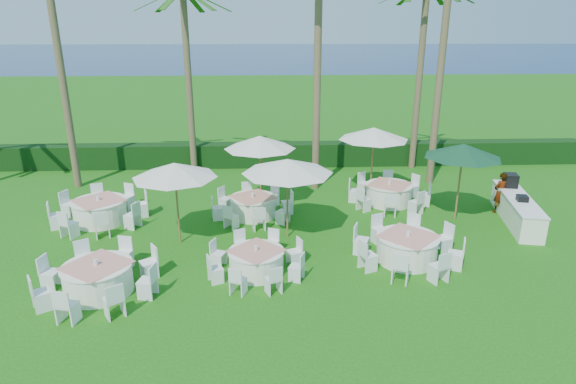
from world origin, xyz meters
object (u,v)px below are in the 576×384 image
(umbrella_b, at_px, (287,166))
(buffet_table, at_px, (516,208))
(banquet_table_d, at_px, (100,210))
(staff_person, at_px, (500,193))
(banquet_table_e, at_px, (253,206))
(banquet_table_c, at_px, (407,248))
(umbrella_a, at_px, (175,170))
(umbrella_c, at_px, (260,142))
(banquet_table_b, at_px, (256,261))
(banquet_table_f, at_px, (389,193))
(umbrella_d, at_px, (374,134))
(umbrella_green, at_px, (463,151))
(banquet_table_a, at_px, (98,278))

(umbrella_b, height_order, buffet_table, umbrella_b)
(banquet_table_d, bearing_deg, staff_person, 1.13)
(buffet_table, bearing_deg, banquet_table_e, 174.47)
(banquet_table_c, bearing_deg, banquet_table_d, 161.14)
(umbrella_a, xyz_separation_m, umbrella_c, (2.74, 3.25, 0.12))
(banquet_table_d, bearing_deg, buffet_table, -2.35)
(banquet_table_b, height_order, banquet_table_c, banquet_table_c)
(banquet_table_f, distance_m, umbrella_a, 9.02)
(staff_person, bearing_deg, banquet_table_d, -18.75)
(umbrella_d, bearing_deg, umbrella_green, -49.31)
(umbrella_a, relative_size, buffet_table, 0.66)
(staff_person, bearing_deg, banquet_table_e, -19.97)
(umbrella_c, bearing_deg, buffet_table, -11.32)
(umbrella_c, bearing_deg, umbrella_b, -72.15)
(banquet_table_d, distance_m, umbrella_green, 13.64)
(banquet_table_c, height_order, banquet_table_f, banquet_table_c)
(banquet_table_d, height_order, banquet_table_f, banquet_table_d)
(banquet_table_f, distance_m, umbrella_b, 5.78)
(banquet_table_d, relative_size, staff_person, 2.09)
(umbrella_a, bearing_deg, umbrella_d, 31.46)
(banquet_table_f, height_order, umbrella_b, umbrella_b)
(banquet_table_a, xyz_separation_m, banquet_table_c, (9.07, 1.49, 0.00))
(umbrella_c, height_order, umbrella_green, umbrella_green)
(umbrella_a, distance_m, umbrella_b, 3.70)
(banquet_table_b, relative_size, umbrella_b, 0.92)
(banquet_table_c, bearing_deg, umbrella_green, 49.09)
(banquet_table_b, distance_m, buffet_table, 10.37)
(banquet_table_e, relative_size, umbrella_d, 1.07)
(umbrella_a, xyz_separation_m, buffet_table, (12.37, 1.33, -2.05))
(banquet_table_e, height_order, umbrella_green, umbrella_green)
(staff_person, bearing_deg, umbrella_d, -46.73)
(umbrella_b, distance_m, umbrella_d, 5.77)
(umbrella_green, bearing_deg, umbrella_a, -171.30)
(umbrella_a, relative_size, staff_person, 1.73)
(umbrella_c, distance_m, umbrella_d, 4.98)
(banquet_table_b, distance_m, banquet_table_e, 4.55)
(banquet_table_d, xyz_separation_m, umbrella_c, (6.04, 1.29, 2.24))
(banquet_table_a, xyz_separation_m, banquet_table_d, (-1.59, 5.13, 0.02))
(banquet_table_b, xyz_separation_m, banquet_table_d, (-5.94, 4.22, 0.07))
(banquet_table_f, bearing_deg, banquet_table_c, -97.63)
(banquet_table_d, height_order, umbrella_green, umbrella_green)
(banquet_table_d, relative_size, banquet_table_e, 1.08)
(banquet_table_d, relative_size, banquet_table_f, 1.02)
(banquet_table_f, relative_size, umbrella_b, 1.08)
(banquet_table_f, height_order, umbrella_green, umbrella_green)
(umbrella_a, bearing_deg, banquet_table_f, 23.24)
(umbrella_b, distance_m, staff_person, 8.86)
(staff_person, bearing_deg, banquet_table_c, 19.62)
(umbrella_c, height_order, staff_person, umbrella_c)
(banquet_table_d, bearing_deg, banquet_table_f, 7.47)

